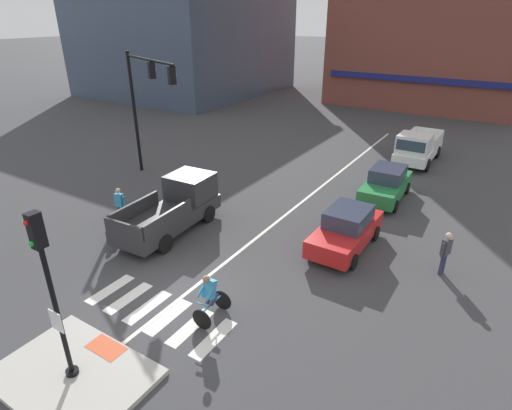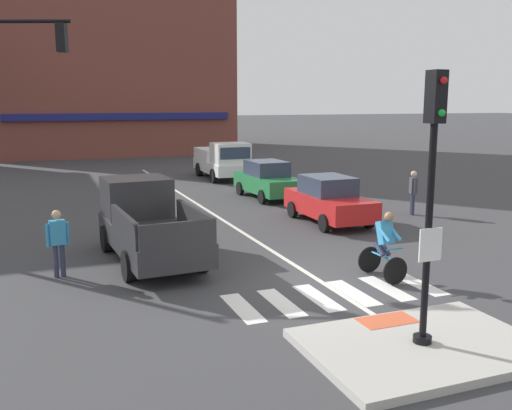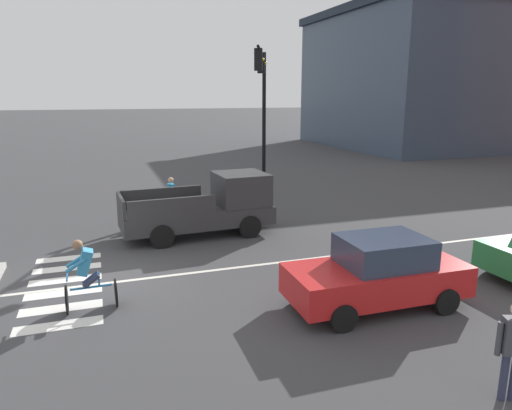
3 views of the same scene
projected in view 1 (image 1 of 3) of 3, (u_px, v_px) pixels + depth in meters
name	position (u px, v px, depth m)	size (l,w,h in m)	color
ground_plane	(177.00, 297.00, 13.67)	(300.00, 300.00, 0.00)	#3D3D3F
traffic_island	(73.00, 375.00, 10.62)	(4.00, 2.81, 0.15)	#B2AFA8
tactile_pad_front	(106.00, 347.00, 11.40)	(1.10, 0.60, 0.01)	#DB5B38
signal_pole	(50.00, 285.00, 9.41)	(0.44, 0.38, 4.58)	black
crosswalk_stripe_a	(110.00, 289.00, 14.04)	(0.44, 1.80, 0.01)	silver
crosswalk_stripe_b	(128.00, 298.00, 13.62)	(0.44, 1.80, 0.01)	silver
crosswalk_stripe_c	(148.00, 307.00, 13.20)	(0.44, 1.80, 0.01)	silver
crosswalk_stripe_d	(168.00, 317.00, 12.77)	(0.44, 1.80, 0.01)	silver
crosswalk_stripe_e	(190.00, 327.00, 12.35)	(0.44, 1.80, 0.01)	silver
crosswalk_stripe_f	(214.00, 338.00, 11.92)	(0.44, 1.80, 0.01)	silver
lane_centre_line	(311.00, 195.00, 21.28)	(0.14, 28.00, 0.01)	silver
traffic_light_mast	(144.00, 94.00, 21.40)	(5.26, 2.25, 6.71)	black
building_corner_left	(185.00, 36.00, 46.90)	(18.62, 19.89, 12.22)	#3D4C60
car_green_eastbound_far	(386.00, 184.00, 20.52)	(1.95, 4.15, 1.64)	#237A3D
car_red_eastbound_mid	(346.00, 229.00, 16.23)	(1.88, 4.12, 1.64)	red
pickup_truck_charcoal_westbound_near	(175.00, 207.00, 17.70)	(2.28, 5.20, 2.08)	#2D2D30
pickup_truck_white_eastbound_distant	(417.00, 148.00, 25.33)	(2.11, 5.12, 2.08)	white
cyclist	(210.00, 296.00, 12.30)	(0.69, 1.11, 1.68)	black
pedestrian_at_curb_left	(120.00, 203.00, 18.06)	(0.55, 0.27, 1.67)	#2D334C
pedestrian_waiting_far_side	(446.00, 250.00, 14.48)	(0.33, 0.52, 1.67)	#2D334C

